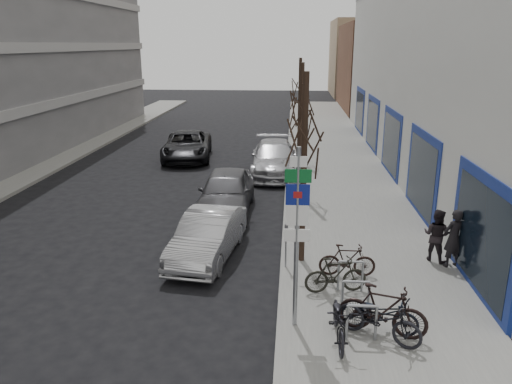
% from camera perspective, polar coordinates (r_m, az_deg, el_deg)
% --- Properties ---
extents(ground, '(120.00, 120.00, 0.00)m').
position_cam_1_polar(ground, '(11.90, -7.64, -14.91)').
color(ground, black).
rests_on(ground, ground).
extents(sidewalk_east, '(5.00, 70.00, 0.15)m').
position_cam_1_polar(sidewalk_east, '(20.95, 10.16, -0.64)').
color(sidewalk_east, slate).
rests_on(sidewalk_east, ground).
extents(brick_building_far, '(12.00, 14.00, 8.00)m').
position_cam_1_polar(brick_building_far, '(51.10, 16.83, 13.46)').
color(brick_building_far, brown).
rests_on(brick_building_far, ground).
extents(tan_building_far, '(13.00, 12.00, 9.00)m').
position_cam_1_polar(tan_building_far, '(65.89, 14.53, 14.63)').
color(tan_building_far, '#937A5B').
rests_on(tan_building_far, ground).
extents(highway_sign_pole, '(0.55, 0.10, 4.20)m').
position_cam_1_polar(highway_sign_pole, '(10.58, 4.69, -4.13)').
color(highway_sign_pole, gray).
rests_on(highway_sign_pole, ground).
extents(bike_rack, '(0.66, 2.26, 0.83)m').
position_cam_1_polar(bike_rack, '(11.97, 11.32, -11.27)').
color(bike_rack, gray).
rests_on(bike_rack, sidewalk_east).
extents(tree_near, '(1.80, 1.80, 5.50)m').
position_cam_1_polar(tree_near, '(13.57, 5.64, 7.67)').
color(tree_near, black).
rests_on(tree_near, ground).
extents(tree_mid, '(1.80, 1.80, 5.50)m').
position_cam_1_polar(tree_mid, '(20.02, 5.25, 10.55)').
color(tree_mid, black).
rests_on(tree_mid, ground).
extents(tree_far, '(1.80, 1.80, 5.50)m').
position_cam_1_polar(tree_far, '(26.49, 5.05, 12.02)').
color(tree_far, black).
rests_on(tree_far, ground).
extents(meter_front, '(0.10, 0.08, 1.27)m').
position_cam_1_polar(meter_front, '(13.94, 3.45, -5.66)').
color(meter_front, gray).
rests_on(meter_front, sidewalk_east).
extents(meter_mid, '(0.10, 0.08, 1.27)m').
position_cam_1_polar(meter_mid, '(19.15, 3.72, 0.58)').
color(meter_mid, gray).
rests_on(meter_mid, sidewalk_east).
extents(meter_back, '(0.10, 0.08, 1.27)m').
position_cam_1_polar(meter_back, '(24.48, 3.87, 4.12)').
color(meter_back, gray).
rests_on(meter_back, sidewalk_east).
extents(bike_near_left, '(0.57, 1.79, 1.08)m').
position_cam_1_polar(bike_near_left, '(10.91, 9.52, -13.94)').
color(bike_near_left, black).
rests_on(bike_near_left, sidewalk_east).
extents(bike_near_right, '(2.01, 1.12, 1.17)m').
position_cam_1_polar(bike_near_right, '(11.27, 14.28, -12.92)').
color(bike_near_right, black).
rests_on(bike_near_right, sidewalk_east).
extents(bike_mid_curb, '(1.76, 0.94, 1.03)m').
position_cam_1_polar(bike_mid_curb, '(11.39, 13.96, -12.98)').
color(bike_mid_curb, black).
rests_on(bike_mid_curb, sidewalk_east).
extents(bike_mid_inner, '(1.67, 0.77, 0.97)m').
position_cam_1_polar(bike_mid_inner, '(12.82, 9.10, -9.29)').
color(bike_mid_inner, black).
rests_on(bike_mid_inner, sidewalk_east).
extents(bike_far_curb, '(1.91, 1.44, 1.15)m').
position_cam_1_polar(bike_far_curb, '(11.09, 13.90, -13.47)').
color(bike_far_curb, black).
rests_on(bike_far_curb, sidewalk_east).
extents(bike_far_inner, '(1.53, 0.47, 0.93)m').
position_cam_1_polar(bike_far_inner, '(13.73, 10.39, -7.65)').
color(bike_far_inner, black).
rests_on(bike_far_inner, sidewalk_east).
extents(parked_car_front, '(1.98, 4.33, 1.38)m').
position_cam_1_polar(parked_car_front, '(15.00, -5.56, -5.01)').
color(parked_car_front, '#B3B4B9').
rests_on(parked_car_front, ground).
extents(parked_car_mid, '(1.94, 4.77, 1.62)m').
position_cam_1_polar(parked_car_mid, '(18.93, -3.43, 0.06)').
color(parked_car_mid, '#4F4E54').
rests_on(parked_car_mid, ground).
extents(parked_car_back, '(2.47, 5.58, 1.59)m').
position_cam_1_polar(parked_car_back, '(24.50, 2.11, 3.87)').
color(parked_car_back, '#B2B2B7').
rests_on(parked_car_back, ground).
extents(lane_car, '(3.14, 5.70, 1.51)m').
position_cam_1_polar(lane_car, '(28.06, -7.87, 5.28)').
color(lane_car, black).
rests_on(lane_car, ground).
extents(pedestrian_near, '(0.72, 0.60, 1.69)m').
position_cam_1_polar(pedestrian_near, '(14.97, 21.65, -4.94)').
color(pedestrian_near, black).
rests_on(pedestrian_near, sidewalk_east).
extents(pedestrian_far, '(0.70, 0.66, 1.57)m').
position_cam_1_polar(pedestrian_far, '(15.23, 19.91, -4.63)').
color(pedestrian_far, black).
rests_on(pedestrian_far, sidewalk_east).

